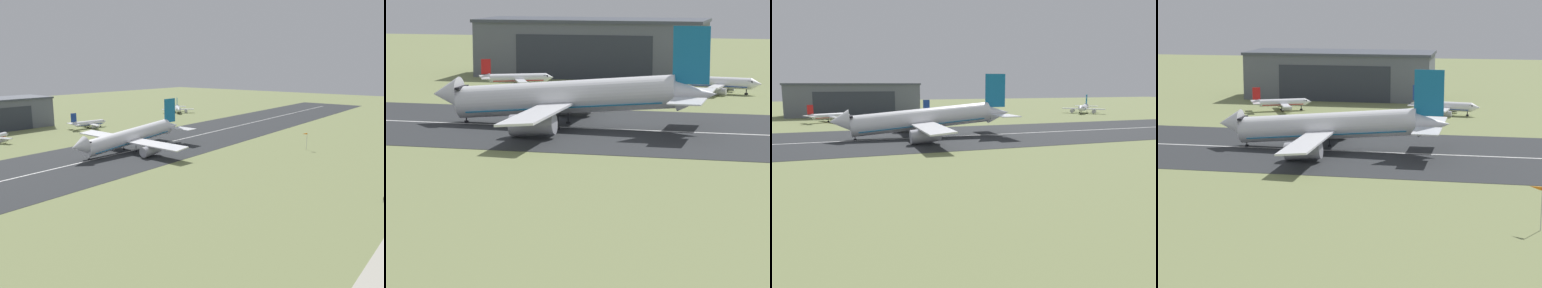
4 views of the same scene
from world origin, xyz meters
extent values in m
plane|color=#7A8451|center=(0.00, 60.59, 0.00)|extent=(675.64, 675.64, 0.00)
cube|color=#2B2D30|center=(0.00, 121.18, 0.03)|extent=(435.64, 50.11, 0.06)
cube|color=silver|center=(0.00, 121.18, 0.07)|extent=(392.08, 0.70, 0.01)
cube|color=slate|center=(-33.22, 214.79, 7.70)|extent=(64.25, 23.93, 15.40)
cube|color=#424751|center=(-33.22, 214.79, 15.85)|extent=(65.25, 24.93, 0.90)
cube|color=#2D333D|center=(-33.22, 202.77, 6.16)|extent=(38.55, 0.12, 12.32)
cylinder|color=white|center=(-17.46, 122.09, 5.63)|extent=(42.04, 6.46, 9.40)
cone|color=white|center=(-41.01, 122.30, 5.63)|extent=(6.00, 6.14, 6.51)
cone|color=white|center=(7.01, 121.87, 6.72)|extent=(7.77, 5.55, 6.05)
cube|color=black|center=(-38.00, 122.28, 6.84)|extent=(1.18, 5.18, 0.53)
cube|color=#146B9E|center=(-17.46, 122.09, 3.95)|extent=(37.42, 6.12, 3.20)
cube|color=white|center=(-18.15, 137.65, 4.56)|extent=(6.76, 25.08, 0.92)
cylinder|color=#A8A8B2|center=(-19.47, 135.66, 2.42)|extent=(8.22, 3.85, 4.40)
cube|color=white|center=(-18.43, 106.55, 4.56)|extent=(6.76, 25.08, 0.92)
cylinder|color=#A8A8B2|center=(-19.72, 108.56, 2.42)|extent=(8.22, 3.85, 4.40)
cube|color=#146B9E|center=(5.91, 121.88, 13.84)|extent=(6.63, 0.34, 10.35)
cube|color=white|center=(6.38, 129.58, 6.54)|extent=(5.88, 9.37, 0.24)
cube|color=white|center=(6.25, 114.18, 6.54)|extent=(5.88, 9.37, 0.24)
cylinder|color=black|center=(-37.07, 122.27, 1.29)|extent=(0.24, 0.24, 2.58)
cylinder|color=black|center=(-37.07, 122.27, 0.22)|extent=(0.84, 0.84, 0.44)
cylinder|color=black|center=(-17.76, 125.75, 1.29)|extent=(0.24, 0.24, 2.58)
cylinder|color=black|center=(-17.76, 125.75, 0.22)|extent=(0.84, 0.84, 0.44)
cylinder|color=black|center=(-17.82, 118.44, 1.29)|extent=(0.24, 0.24, 2.58)
cylinder|color=black|center=(-17.82, 118.44, 0.22)|extent=(0.84, 0.84, 0.44)
cylinder|color=white|center=(6.11, 180.41, 2.70)|extent=(15.63, 4.91, 2.76)
cone|color=white|center=(14.96, 179.14, 2.70)|extent=(2.85, 3.08, 2.76)
cone|color=white|center=(-3.15, 181.73, 3.19)|extent=(3.63, 2.93, 2.48)
cube|color=black|center=(13.61, 179.34, 3.25)|extent=(1.42, 2.48, 0.44)
cube|color=navy|center=(6.11, 180.41, 1.94)|extent=(14.09, 4.56, 0.20)
cube|color=white|center=(5.69, 175.27, 2.21)|extent=(3.59, 7.82, 0.40)
cylinder|color=#A8A8B2|center=(6.28, 175.79, 1.11)|extent=(3.80, 2.20, 1.71)
cube|color=white|center=(7.15, 185.46, 2.21)|extent=(3.59, 7.82, 0.40)
cylinder|color=#A8A8B2|center=(7.56, 184.80, 1.11)|extent=(3.80, 2.20, 1.71)
cube|color=navy|center=(-2.66, 181.66, 6.42)|extent=(3.01, 0.70, 4.69)
cube|color=white|center=(-3.55, 178.26, 3.11)|extent=(3.20, 4.55, 0.24)
cube|color=white|center=(-2.56, 185.18, 3.11)|extent=(3.20, 4.55, 0.24)
cylinder|color=black|center=(12.55, 179.49, 0.66)|extent=(0.24, 0.24, 1.32)
cylinder|color=black|center=(12.55, 179.49, 0.22)|extent=(0.84, 0.84, 0.44)
cylinder|color=black|center=(5.69, 178.80, 0.66)|extent=(0.24, 0.24, 1.32)
cylinder|color=black|center=(5.69, 178.80, 0.22)|extent=(0.84, 0.84, 0.44)
cylinder|color=black|center=(6.16, 182.08, 0.66)|extent=(0.24, 0.24, 1.32)
cylinder|color=black|center=(6.16, 182.08, 0.22)|extent=(0.84, 0.84, 0.44)
cylinder|color=silver|center=(86.38, 186.46, 3.10)|extent=(13.13, 13.00, 3.18)
cone|color=silver|center=(79.92, 180.09, 3.10)|extent=(4.27, 4.28, 3.18)
cone|color=silver|center=(93.19, 193.17, 3.67)|extent=(4.73, 4.72, 2.86)
cube|color=black|center=(81.04, 181.20, 3.74)|extent=(2.68, 2.70, 0.44)
cube|color=#146B9E|center=(86.38, 186.46, 2.23)|extent=(11.93, 11.81, 0.20)
cube|color=silver|center=(81.63, 190.85, 2.54)|extent=(8.72, 8.79, 0.40)
cylinder|color=#A8A8B2|center=(81.80, 189.93, 1.31)|extent=(4.33, 4.31, 1.97)
cube|color=silver|center=(90.70, 181.64, 2.54)|extent=(8.72, 8.79, 0.40)
cylinder|color=#A8A8B2|center=(89.78, 181.83, 1.31)|extent=(4.33, 4.31, 1.97)
cube|color=#146B9E|center=(92.78, 192.77, 7.40)|extent=(2.66, 2.63, 5.41)
cube|color=silver|center=(90.25, 195.91, 3.58)|extent=(5.57, 5.59, 0.24)
cube|color=silver|center=(95.89, 190.18, 3.58)|extent=(5.57, 5.59, 0.24)
cylinder|color=black|center=(81.79, 181.94, 0.76)|extent=(0.24, 0.24, 1.51)
cylinder|color=black|center=(81.79, 181.94, 0.22)|extent=(0.84, 0.84, 0.44)
cylinder|color=black|center=(85.18, 187.96, 0.76)|extent=(0.24, 0.24, 1.51)
cylinder|color=black|center=(85.18, 187.96, 0.22)|extent=(0.84, 0.84, 0.44)
cylinder|color=black|center=(87.86, 185.24, 0.76)|extent=(0.24, 0.24, 1.51)
cylinder|color=black|center=(87.86, 185.24, 0.22)|extent=(0.84, 0.84, 0.44)
cylinder|color=silver|center=(-44.68, 179.43, 2.65)|extent=(13.91, 7.90, 2.23)
cone|color=silver|center=(-37.27, 182.78, 2.65)|extent=(2.75, 2.86, 2.23)
cone|color=silver|center=(-52.40, 175.94, 3.05)|extent=(3.27, 2.93, 2.01)
cube|color=black|center=(-38.28, 182.32, 3.09)|extent=(1.78, 2.18, 0.44)
cube|color=red|center=(-44.68, 179.43, 2.03)|extent=(12.56, 7.22, 0.20)
cube|color=silver|center=(-42.43, 175.13, 2.26)|extent=(5.14, 7.73, 0.40)
cylinder|color=#A8A8B2|center=(-42.26, 175.86, 1.32)|extent=(3.21, 2.45, 1.38)
cube|color=silver|center=(-46.42, 183.96, 2.26)|extent=(5.14, 7.73, 0.40)
cylinder|color=#A8A8B2|center=(-45.76, 183.60, 1.32)|extent=(3.21, 2.45, 1.38)
cube|color=red|center=(-52.03, 176.11, 5.66)|extent=(2.33, 1.25, 3.79)
cube|color=silver|center=(-51.24, 173.37, 2.98)|extent=(3.34, 3.98, 0.24)
cube|color=silver|center=(-53.56, 178.51, 2.98)|extent=(3.34, 3.98, 0.24)
cylinder|color=black|center=(-39.28, 181.87, 0.77)|extent=(0.24, 0.24, 1.53)
cylinder|color=black|center=(-39.28, 181.87, 0.22)|extent=(0.84, 0.84, 0.44)
cylinder|color=black|center=(-44.33, 178.12, 0.77)|extent=(0.24, 0.24, 1.53)
cylinder|color=black|center=(-44.33, 178.12, 0.22)|extent=(0.84, 0.84, 0.44)
cylinder|color=black|center=(-45.43, 180.56, 0.77)|extent=(0.24, 0.24, 1.53)
cylinder|color=black|center=(-45.43, 180.56, 0.22)|extent=(0.84, 0.84, 0.44)
camera|label=1|loc=(-115.59, 12.57, 33.08)|focal=35.00mm
camera|label=2|loc=(24.68, -40.05, 26.76)|focal=85.00mm
camera|label=3|loc=(-41.15, 12.57, 15.79)|focal=35.00mm
camera|label=4|loc=(19.99, -43.94, 34.45)|focal=70.00mm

